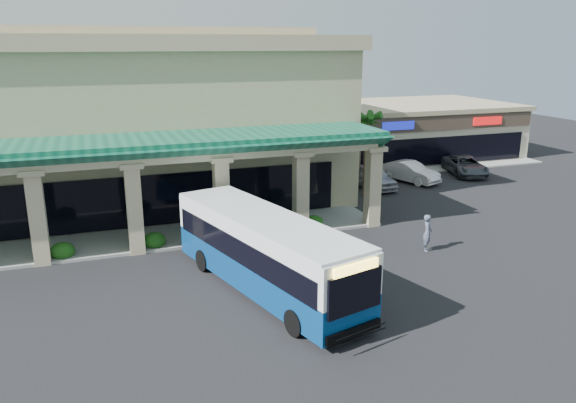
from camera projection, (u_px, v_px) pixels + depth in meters
name	position (u px, v px, depth m)	size (l,w,h in m)	color
ground	(310.00, 271.00, 26.68)	(110.00, 110.00, 0.00)	black
main_building	(109.00, 118.00, 37.04)	(30.80, 14.80, 11.35)	tan
arcade	(121.00, 193.00, 29.47)	(30.00, 6.20, 5.70)	#0D523C
strip_mall	(392.00, 130.00, 53.58)	(22.50, 12.50, 4.90)	beige
palm_0	(366.00, 151.00, 38.50)	(2.40, 2.40, 6.60)	#194D14
palm_1	(359.00, 148.00, 41.65)	(2.40, 2.40, 5.80)	#194D14
broadleaf_tree	(309.00, 145.00, 45.67)	(2.60, 2.60, 4.81)	#184910
transit_bus	(266.00, 254.00, 24.13)	(2.81, 12.07, 3.37)	navy
pedestrian	(427.00, 233.00, 28.99)	(0.71, 0.47, 1.95)	#4C5469
car_silver	(372.00, 176.00, 41.83)	(2.00, 4.97, 1.69)	#A0A0A9
car_white	(410.00, 172.00, 43.52)	(1.68, 4.83, 1.59)	white
car_gray	(465.00, 166.00, 45.96)	(2.49, 5.40, 1.50)	#464A52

